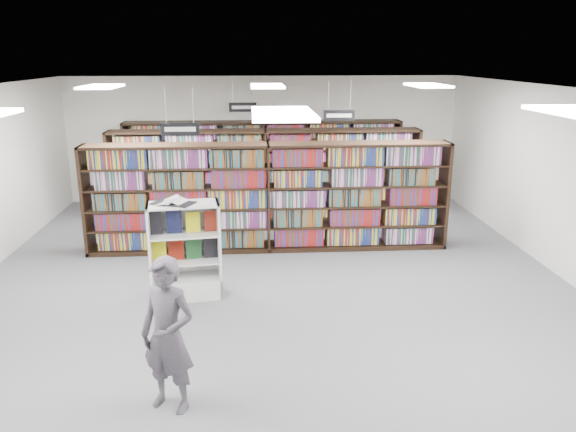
{
  "coord_description": "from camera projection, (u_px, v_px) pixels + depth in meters",
  "views": [
    {
      "loc": [
        -0.31,
        -8.55,
        3.72
      ],
      "look_at": [
        0.28,
        0.5,
        1.1
      ],
      "focal_mm": 35.0,
      "sensor_mm": 36.0,
      "label": 1
    }
  ],
  "objects": [
    {
      "name": "ceiling",
      "position": [
        271.0,
        91.0,
        8.36
      ],
      "size": [
        10.0,
        12.0,
        0.1
      ],
      "primitive_type": "cube",
      "color": "white",
      "rests_on": "wall_back"
    },
    {
      "name": "shopper",
      "position": [
        168.0,
        335.0,
        5.93
      ],
      "size": [
        0.74,
        0.64,
        1.73
      ],
      "primitive_type": "imported",
      "rotation": [
        0.0,
        0.0,
        -0.43
      ],
      "color": "#4F4953",
      "rests_on": "floor"
    },
    {
      "name": "bookshelf_row_mid",
      "position": [
        266.0,
        176.0,
        12.8
      ],
      "size": [
        7.0,
        0.6,
        2.1
      ],
      "color": "black",
      "rests_on": "floor"
    },
    {
      "name": "aisle_sign_center",
      "position": [
        243.0,
        106.0,
        13.31
      ],
      "size": [
        0.65,
        0.02,
        0.8
      ],
      "color": "#B2B2B7",
      "rests_on": "ceiling"
    },
    {
      "name": "floor",
      "position": [
        273.0,
        289.0,
        9.25
      ],
      "size": [
        12.0,
        12.0,
        0.0
      ],
      "primitive_type": "plane",
      "color": "#515156",
      "rests_on": "ground"
    },
    {
      "name": "bookshelf_row_near",
      "position": [
        268.0,
        197.0,
        10.88
      ],
      "size": [
        7.0,
        0.6,
        2.1
      ],
      "color": "black",
      "rests_on": "floor"
    },
    {
      "name": "wall_back",
      "position": [
        263.0,
        139.0,
        14.56
      ],
      "size": [
        10.0,
        0.1,
        3.2
      ],
      "primitive_type": "cube",
      "color": "white",
      "rests_on": "ground"
    },
    {
      "name": "bookshelf_row_far",
      "position": [
        264.0,
        162.0,
        14.43
      ],
      "size": [
        7.0,
        0.6,
        2.1
      ],
      "color": "black",
      "rests_on": "floor"
    },
    {
      "name": "troffer_front_center",
      "position": [
        283.0,
        114.0,
        5.5
      ],
      "size": [
        0.6,
        1.2,
        0.04
      ],
      "primitive_type": "cube",
      "color": "white",
      "rests_on": "ceiling"
    },
    {
      "name": "troffer_back_center",
      "position": [
        267.0,
        86.0,
        10.29
      ],
      "size": [
        0.6,
        1.2,
        0.04
      ],
      "primitive_type": "cube",
      "color": "white",
      "rests_on": "ceiling"
    },
    {
      "name": "open_book",
      "position": [
        173.0,
        202.0,
        8.53
      ],
      "size": [
        0.72,
        0.58,
        0.13
      ],
      "rotation": [
        0.0,
        0.0,
        -0.4
      ],
      "color": "black",
      "rests_on": "endcap_display"
    },
    {
      "name": "aisle_sign_right",
      "position": [
        339.0,
        114.0,
        11.52
      ],
      "size": [
        0.65,
        0.02,
        0.8
      ],
      "color": "#B2B2B7",
      "rests_on": "ceiling"
    },
    {
      "name": "troffer_back_right",
      "position": [
        428.0,
        85.0,
        10.48
      ],
      "size": [
        0.6,
        1.2,
        0.04
      ],
      "primitive_type": "cube",
      "color": "white",
      "rests_on": "ceiling"
    },
    {
      "name": "endcap_display",
      "position": [
        186.0,
        266.0,
        8.87
      ],
      "size": [
        1.16,
        0.69,
        1.54
      ],
      "rotation": [
        0.0,
        0.0,
        0.13
      ],
      "color": "silver",
      "rests_on": "floor"
    },
    {
      "name": "troffer_back_left",
      "position": [
        101.0,
        87.0,
        10.1
      ],
      "size": [
        0.6,
        1.2,
        0.04
      ],
      "primitive_type": "cube",
      "color": "white",
      "rests_on": "ceiling"
    },
    {
      "name": "aisle_sign_left",
      "position": [
        180.0,
        128.0,
        9.41
      ],
      "size": [
        0.65,
        0.02,
        0.8
      ],
      "color": "#B2B2B7",
      "rests_on": "ceiling"
    }
  ]
}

